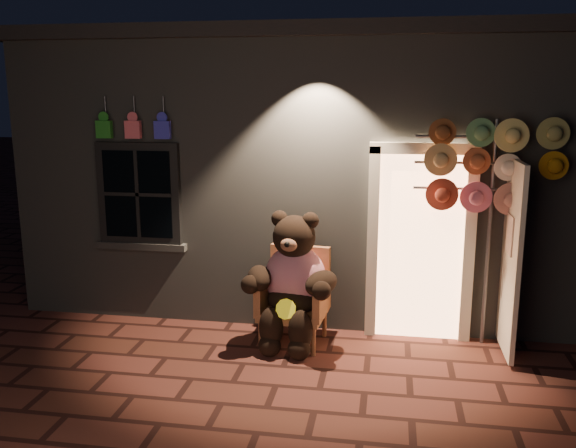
# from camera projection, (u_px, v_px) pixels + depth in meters

# --- Properties ---
(ground) EXTENTS (60.00, 60.00, 0.00)m
(ground) POSITION_uv_depth(u_px,v_px,m) (276.00, 386.00, 5.75)
(ground) COLOR #5A2A22
(ground) RESTS_ON ground
(shop_building) EXTENTS (7.30, 5.95, 3.51)m
(shop_building) POSITION_uv_depth(u_px,v_px,m) (324.00, 158.00, 9.23)
(shop_building) COLOR slate
(shop_building) RESTS_ON ground
(wicker_armchair) EXTENTS (0.77, 0.71, 1.04)m
(wicker_armchair) POSITION_uv_depth(u_px,v_px,m) (295.00, 296.00, 6.72)
(wicker_armchair) COLOR #AB6742
(wicker_armchair) RESTS_ON ground
(teddy_bear) EXTENTS (1.08, 0.88, 1.49)m
(teddy_bear) POSITION_uv_depth(u_px,v_px,m) (293.00, 281.00, 6.55)
(teddy_bear) COLOR #C8153F
(teddy_bear) RESTS_ON ground
(hat_rack) EXTENTS (1.49, 0.22, 2.46)m
(hat_rack) POSITION_uv_depth(u_px,v_px,m) (489.00, 164.00, 6.24)
(hat_rack) COLOR #59595E
(hat_rack) RESTS_ON ground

